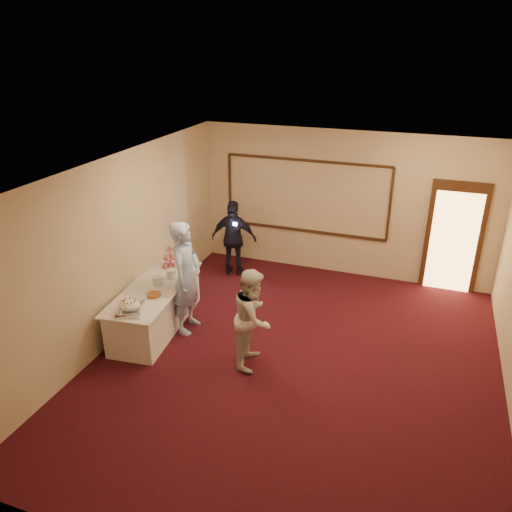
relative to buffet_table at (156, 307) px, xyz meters
The scene contains 14 objects.
floor 2.60m from the buffet_table, ahead, with size 7.00×7.00×0.00m, color black.
room_walls 3.04m from the buffet_table, ahead, with size 6.04×7.04×3.02m.
wall_molding 3.88m from the buffet_table, 61.53° to the left, with size 3.45×0.04×1.55m.
doorway 5.75m from the buffet_table, 34.40° to the left, with size 1.05×0.07×2.20m.
buffet_table is the anchor object (origin of this frame).
pavlova_tray 0.95m from the buffet_table, 84.39° to the right, with size 0.51×0.56×0.19m.
cupcake_stand 0.98m from the buffet_table, 98.41° to the left, with size 0.32×0.32×0.47m.
plate_stack_a 0.47m from the buffet_table, 73.13° to the left, with size 0.18×0.18×0.15m.
plate_stack_b 0.63m from the buffet_table, 74.04° to the left, with size 0.19×0.19×0.16m.
tart 0.53m from the buffet_table, 59.21° to the right, with size 0.27×0.27×0.05m.
man 0.82m from the buffet_table, 14.38° to the left, with size 0.71×0.47×1.95m, color #A1BDF5.
woman 2.01m from the buffet_table, 11.40° to the right, with size 0.76×0.59×1.57m, color beige.
guest 2.49m from the buffet_table, 78.86° to the left, with size 0.94×0.39×1.61m, color black.
camera_flash 2.42m from the buffet_table, 74.93° to the left, with size 0.07×0.04×0.05m, color white.
Camera 1 is at (1.59, -6.20, 4.65)m, focal length 35.00 mm.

